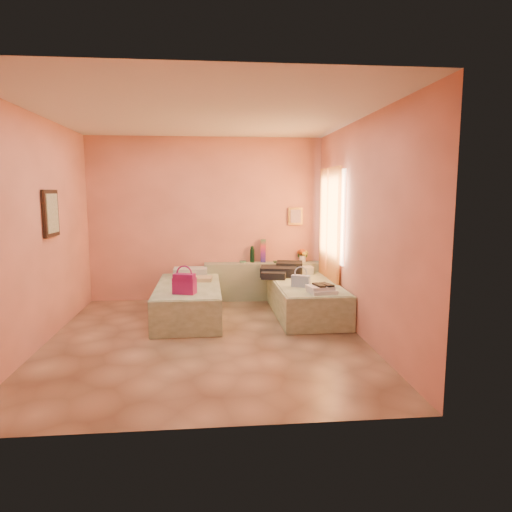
% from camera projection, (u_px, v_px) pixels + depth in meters
% --- Properties ---
extents(ground, '(4.50, 4.50, 0.00)m').
position_uv_depth(ground, '(207.00, 339.00, 5.86)').
color(ground, tan).
rests_on(ground, ground).
extents(room_walls, '(4.02, 4.51, 2.81)m').
position_uv_depth(room_walls, '(220.00, 198.00, 6.19)').
color(room_walls, '#F89D84').
rests_on(room_walls, ground).
extents(headboard_ledge, '(2.05, 0.30, 0.65)m').
position_uv_depth(headboard_ledge, '(263.00, 281.00, 7.98)').
color(headboard_ledge, gray).
rests_on(headboard_ledge, ground).
extents(bed_left, '(0.92, 2.01, 0.50)m').
position_uv_depth(bed_left, '(189.00, 301.00, 6.83)').
color(bed_left, '#B4C8A1').
rests_on(bed_left, ground).
extents(bed_right, '(0.92, 2.01, 0.50)m').
position_uv_depth(bed_right, '(305.00, 298.00, 7.00)').
color(bed_right, '#B4C8A1').
rests_on(bed_right, ground).
extents(water_bottle, '(0.09, 0.09, 0.27)m').
position_uv_depth(water_bottle, '(252.00, 255.00, 7.96)').
color(water_bottle, '#133621').
rests_on(water_bottle, headboard_ledge).
extents(rainbow_box, '(0.10, 0.10, 0.40)m').
position_uv_depth(rainbow_box, '(263.00, 251.00, 7.98)').
color(rainbow_box, '#98125B').
rests_on(rainbow_box, headboard_ledge).
extents(small_dish, '(0.13, 0.13, 0.03)m').
position_uv_depth(small_dish, '(243.00, 262.00, 7.96)').
color(small_dish, '#51956E').
rests_on(small_dish, headboard_ledge).
extents(green_book, '(0.16, 0.12, 0.03)m').
position_uv_depth(green_book, '(278.00, 262.00, 7.96)').
color(green_book, '#2A4F32').
rests_on(green_book, headboard_ledge).
extents(flower_vase, '(0.22, 0.22, 0.27)m').
position_uv_depth(flower_vase, '(303.00, 254.00, 8.04)').
color(flower_vase, white).
rests_on(flower_vase, headboard_ledge).
extents(magenta_handbag, '(0.33, 0.25, 0.28)m').
position_uv_depth(magenta_handbag, '(184.00, 284.00, 6.18)').
color(magenta_handbag, '#98125B').
rests_on(magenta_handbag, bed_left).
extents(khaki_garment, '(0.37, 0.30, 0.06)m').
position_uv_depth(khaki_garment, '(200.00, 279.00, 7.09)').
color(khaki_garment, tan).
rests_on(khaki_garment, bed_left).
extents(clothes_pile, '(0.78, 0.78, 0.20)m').
position_uv_depth(clothes_pile, '(282.00, 270.00, 7.52)').
color(clothes_pile, black).
rests_on(clothes_pile, bed_right).
extents(blue_handbag, '(0.29, 0.21, 0.17)m').
position_uv_depth(blue_handbag, '(301.00, 281.00, 6.64)').
color(blue_handbag, '#395289').
rests_on(blue_handbag, bed_right).
extents(towel_stack, '(0.39, 0.35, 0.10)m').
position_uv_depth(towel_stack, '(322.00, 289.00, 6.23)').
color(towel_stack, silver).
rests_on(towel_stack, bed_right).
extents(sandal_pair, '(0.24, 0.28, 0.03)m').
position_uv_depth(sandal_pair, '(323.00, 285.00, 6.22)').
color(sandal_pair, black).
rests_on(sandal_pair, towel_stack).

